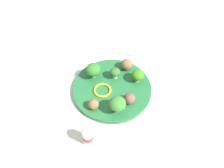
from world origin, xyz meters
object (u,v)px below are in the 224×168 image
(pepper_ring_mid_right, at_px, (102,90))
(fork, at_px, (134,47))
(plate, at_px, (112,89))
(broccoli_floret_near_rim, at_px, (117,104))
(meatball_back_right, at_px, (93,104))
(broccoli_floret_back_right, at_px, (138,75))
(knife, at_px, (127,44))
(broccoli_floret_mid_right, at_px, (93,70))
(meatball_mid_right, at_px, (129,99))
(yogurt_bottle, at_px, (88,136))
(meatball_near_rim, at_px, (127,64))
(broccoli_floret_mid_left, at_px, (115,72))
(napkin, at_px, (131,45))

(pepper_ring_mid_right, bearing_deg, fork, 178.07)
(plate, distance_m, broccoli_floret_near_rim, 0.11)
(broccoli_floret_near_rim, height_order, meatball_back_right, broccoli_floret_near_rim)
(broccoli_floret_near_rim, bearing_deg, meatball_back_right, -72.92)
(broccoli_floret_back_right, xyz_separation_m, pepper_ring_mid_right, (0.10, -0.09, -0.03))
(broccoli_floret_back_right, xyz_separation_m, knife, (-0.17, -0.12, -0.04))
(broccoli_floret_mid_right, relative_size, broccoli_floret_back_right, 1.22)
(meatball_mid_right, xyz_separation_m, fork, (-0.27, -0.09, -0.03))
(broccoli_floret_back_right, height_order, yogurt_bottle, yogurt_bottle)
(broccoli_floret_back_right, relative_size, meatball_near_rim, 1.12)
(plate, height_order, broccoli_floret_near_rim, broccoli_floret_near_rim)
(broccoli_floret_mid_left, height_order, knife, broccoli_floret_mid_left)
(plate, height_order, broccoli_floret_back_right, broccoli_floret_back_right)
(fork, height_order, yogurt_bottle, yogurt_bottle)
(broccoli_floret_mid_right, relative_size, meatball_mid_right, 1.51)
(meatball_near_rim, xyz_separation_m, fork, (-0.13, -0.02, -0.03))
(meatball_back_right, bearing_deg, plate, 170.48)
(meatball_back_right, bearing_deg, yogurt_bottle, 20.83)
(meatball_near_rim, bearing_deg, meatball_mid_right, 28.00)
(broccoli_floret_back_right, relative_size, broccoli_floret_mid_left, 1.08)
(knife, distance_m, yogurt_bottle, 0.46)
(pepper_ring_mid_right, height_order, knife, pepper_ring_mid_right)
(broccoli_floret_mid_left, bearing_deg, broccoli_floret_mid_right, -67.16)
(plate, height_order, yogurt_bottle, yogurt_bottle)
(meatball_mid_right, relative_size, napkin, 0.23)
(yogurt_bottle, bearing_deg, broccoli_floret_back_right, 171.13)
(meatball_mid_right, relative_size, yogurt_bottle, 0.51)
(broccoli_floret_mid_left, distance_m, yogurt_bottle, 0.26)
(pepper_ring_mid_right, bearing_deg, broccoli_floret_back_right, 137.21)
(broccoli_floret_near_rim, xyz_separation_m, knife, (-0.32, -0.11, -0.05))
(meatball_back_right, relative_size, yogurt_bottle, 0.48)
(pepper_ring_mid_right, distance_m, yogurt_bottle, 0.19)
(broccoli_floret_back_right, relative_size, fork, 0.40)
(broccoli_floret_mid_right, xyz_separation_m, fork, (-0.22, 0.07, -0.05))
(pepper_ring_mid_right, bearing_deg, meatball_back_right, 4.73)
(fork, height_order, knife, same)
(pepper_ring_mid_right, xyz_separation_m, knife, (-0.27, -0.03, -0.01))
(broccoli_floret_back_right, height_order, broccoli_floret_mid_left, broccoli_floret_back_right)
(plate, relative_size, knife, 1.92)
(plate, xyz_separation_m, broccoli_floret_back_right, (-0.07, 0.07, 0.04))
(plate, distance_m, broccoli_floret_back_right, 0.10)
(broccoli_floret_back_right, relative_size, yogurt_bottle, 0.64)
(meatball_back_right, bearing_deg, meatball_near_rim, 173.29)
(plate, xyz_separation_m, meatball_mid_right, (0.03, 0.08, 0.03))
(meatball_back_right, distance_m, fork, 0.34)
(broccoli_floret_mid_left, height_order, meatball_mid_right, broccoli_floret_mid_left)
(meatball_back_right, distance_m, yogurt_bottle, 0.12)
(broccoli_floret_near_rim, distance_m, fork, 0.33)
(meatball_mid_right, xyz_separation_m, meatball_back_right, (0.07, -0.10, -0.00))
(pepper_ring_mid_right, bearing_deg, knife, -174.33)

